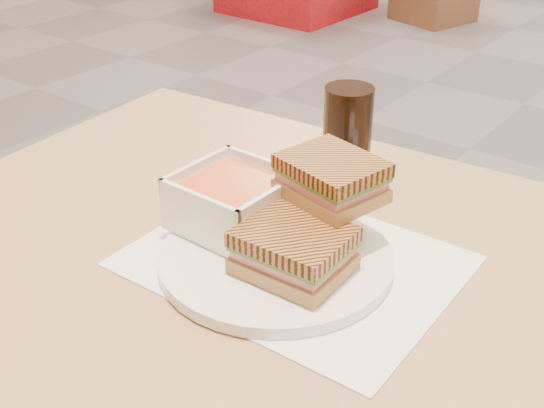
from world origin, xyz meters
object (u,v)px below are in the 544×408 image
Objects in this scene: panini_lower at (294,250)px; soup_bowl at (233,203)px; cola_glass at (347,137)px; main_table at (366,369)px; plate at (276,258)px.

soup_bowl is at bearing 162.45° from panini_lower.
soup_bowl is 0.89× the size of cola_glass.
cola_glass reaches higher than soup_bowl.
soup_bowl is 0.12m from panini_lower.
main_table is 9.00× the size of cola_glass.
cola_glass is (-0.04, 0.21, 0.06)m from plate.
soup_bowl is 0.20m from cola_glass.
soup_bowl is at bearing -177.96° from main_table.
cola_glass is (0.03, 0.19, 0.02)m from soup_bowl.
plate is 2.30× the size of panini_lower.
panini_lower is at bearing -150.50° from main_table.
panini_lower is at bearing -24.19° from plate.
plate is 1.90× the size of cola_glass.
panini_lower is (-0.07, -0.04, 0.16)m from main_table.
plate is (-0.11, -0.03, 0.12)m from main_table.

